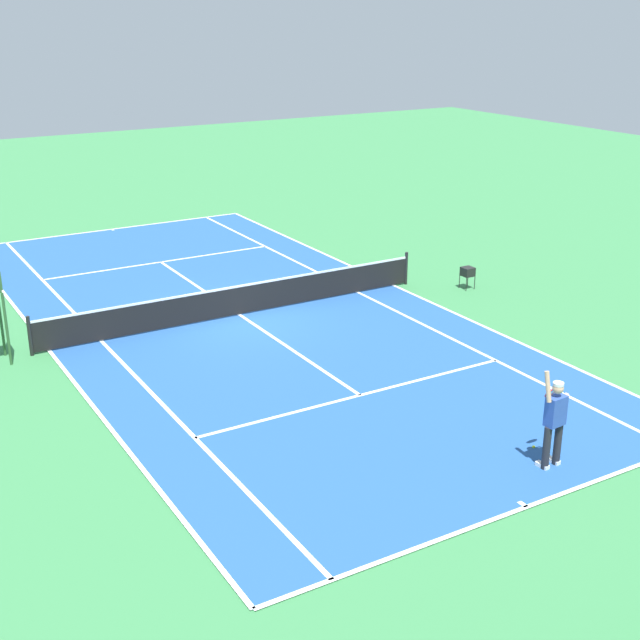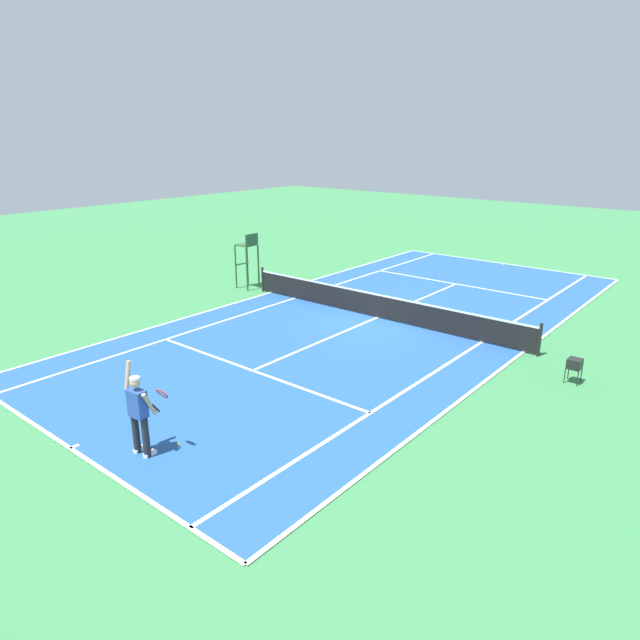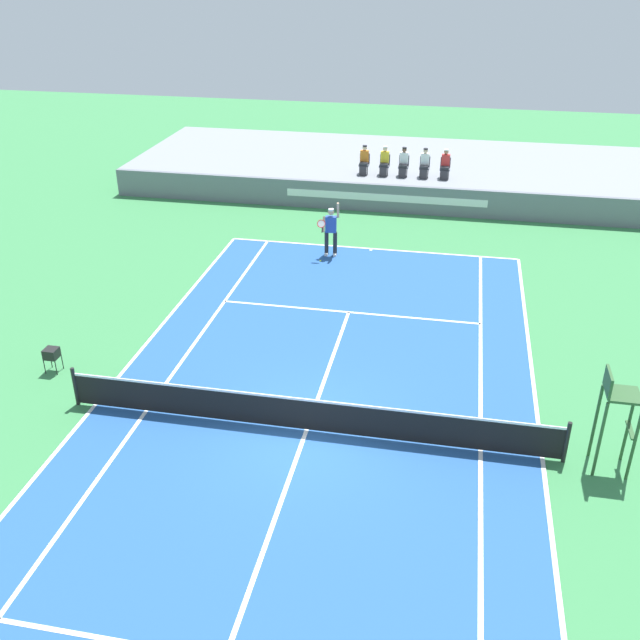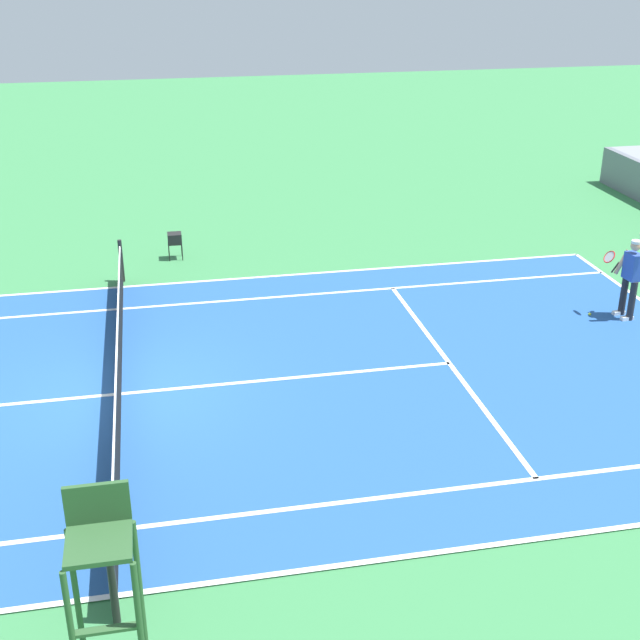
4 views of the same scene
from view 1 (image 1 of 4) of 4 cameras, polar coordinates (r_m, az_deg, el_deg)
ground_plane at (r=25.24m, az=-5.31°, el=0.29°), size 80.00×80.00×0.00m
court at (r=25.24m, az=-5.31°, el=0.31°), size 11.08×23.88×0.03m
net at (r=25.07m, az=-5.35°, el=1.41°), size 11.98×0.10×1.07m
tennis_player at (r=17.29m, az=15.21°, el=-6.45°), size 0.76×0.67×2.08m
tennis_ball at (r=18.32m, az=13.92°, el=-8.14°), size 0.07×0.07×0.07m
ball_hopper at (r=27.80m, az=9.73°, el=3.19°), size 0.36×0.36×0.70m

